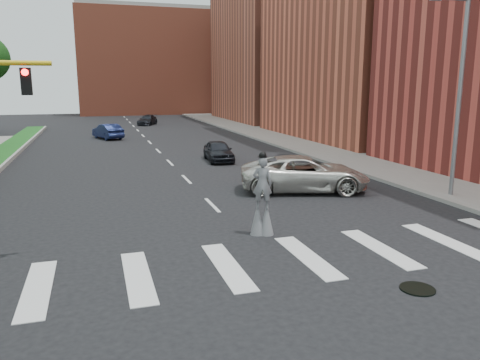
{
  "coord_description": "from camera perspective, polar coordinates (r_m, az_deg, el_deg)",
  "views": [
    {
      "loc": [
        -4.75,
        -11.43,
        5.22
      ],
      "look_at": [
        0.35,
        5.0,
        1.7
      ],
      "focal_mm": 35.0,
      "sensor_mm": 36.0,
      "label": 1
    }
  ],
  "objects": [
    {
      "name": "car_mid",
      "position": [
        47.73,
        -15.83,
        5.73
      ],
      "size": [
        3.02,
        4.73,
        1.47
      ],
      "primitive_type": "imported",
      "rotation": [
        0.0,
        0.0,
        3.5
      ],
      "color": "#141F49",
      "rests_on": "ground"
    },
    {
      "name": "suv_crossing",
      "position": [
        23.43,
        7.88,
        0.78
      ],
      "size": [
        6.9,
        4.61,
        1.76
      ],
      "primitive_type": "imported",
      "rotation": [
        0.0,
        0.0,
        1.28
      ],
      "color": "beige",
      "rests_on": "ground"
    },
    {
      "name": "manhole",
      "position": [
        13.27,
        20.82,
        -12.3
      ],
      "size": [
        0.9,
        0.9,
        0.04
      ],
      "primitive_type": "cylinder",
      "color": "black",
      "rests_on": "ground"
    },
    {
      "name": "building_mid",
      "position": [
        49.78,
        16.36,
        18.94
      ],
      "size": [
        16.0,
        22.0,
        24.0
      ],
      "primitive_type": "cube",
      "color": "#BC553B",
      "rests_on": "ground"
    },
    {
      "name": "building_far",
      "position": [
        70.85,
        5.16,
        15.38
      ],
      "size": [
        16.0,
        22.0,
        20.0
      ],
      "primitive_type": "cube",
      "color": "#A7533D",
      "rests_on": "ground"
    },
    {
      "name": "median_curb",
      "position": [
        32.34,
        -27.16,
        1.24
      ],
      "size": [
        0.2,
        60.0,
        0.28
      ],
      "primitive_type": "cube",
      "color": "gray",
      "rests_on": "ground"
    },
    {
      "name": "sidewalk_right",
      "position": [
        40.63,
        8.05,
        4.19
      ],
      "size": [
        5.0,
        90.0,
        0.18
      ],
      "primitive_type": "cube",
      "color": "gray",
      "rests_on": "ground"
    },
    {
      "name": "building_backdrop",
      "position": [
        90.15,
        -10.7,
        13.77
      ],
      "size": [
        26.0,
        14.0,
        18.0
      ],
      "primitive_type": "cube",
      "color": "#BC553B",
      "rests_on": "ground"
    },
    {
      "name": "ground_plane",
      "position": [
        13.43,
        5.01,
        -11.34
      ],
      "size": [
        160.0,
        160.0,
        0.0
      ],
      "primitive_type": "plane",
      "color": "black",
      "rests_on": "ground"
    },
    {
      "name": "car_near",
      "position": [
        32.49,
        -2.65,
        3.57
      ],
      "size": [
        1.92,
        4.25,
        1.42
      ],
      "primitive_type": "imported",
      "rotation": [
        0.0,
        0.0,
        -0.06
      ],
      "color": "black",
      "rests_on": "ground"
    },
    {
      "name": "stilt_performer",
      "position": [
        16.39,
        2.72,
        -2.64
      ],
      "size": [
        0.82,
        0.66,
        2.97
      ],
      "rotation": [
        0.0,
        0.0,
        2.78
      ],
      "color": "#342215",
      "rests_on": "ground"
    },
    {
      "name": "car_far",
      "position": [
        63.21,
        -11.22,
        7.18
      ],
      "size": [
        3.37,
        4.7,
        1.26
      ],
      "primitive_type": "imported",
      "rotation": [
        0.0,
        0.0,
        -0.41
      ],
      "color": "black",
      "rests_on": "ground"
    },
    {
      "name": "streetlight",
      "position": [
        23.43,
        25.06,
        9.71
      ],
      "size": [
        2.05,
        0.2,
        9.0
      ],
      "color": "slate",
      "rests_on": "ground"
    }
  ]
}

